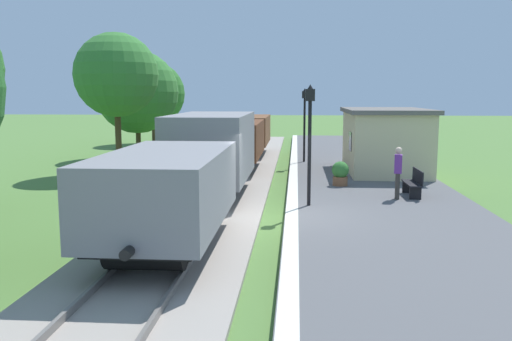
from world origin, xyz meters
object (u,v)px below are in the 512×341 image
freight_train (224,149)px  station_hut (385,140)px  tree_field_distant (153,94)px  bench_near_hut (414,182)px  person_waiting (398,171)px  potted_planter (340,173)px  lamp_post_near (310,123)px  tree_trackside_far (116,75)px  tree_field_left (137,92)px  lamp_post_far (305,111)px

freight_train → station_hut: size_ratio=4.48×
tree_field_distant → bench_near_hut: bearing=-55.2°
person_waiting → potted_planter: bearing=-45.7°
lamp_post_near → person_waiting: bearing=23.1°
potted_planter → tree_trackside_far: tree_trackside_far is taller
person_waiting → tree_field_distant: tree_field_distant is taller
person_waiting → tree_field_left: tree_field_left is taller
station_hut → lamp_post_near: bearing=-114.6°
station_hut → potted_planter: size_ratio=6.33×
tree_field_left → tree_field_distant: size_ratio=1.02×
person_waiting → potted_planter: (-1.65, 2.51, -0.46)m
bench_near_hut → person_waiting: size_ratio=0.88×
potted_planter → tree_field_left: (-10.69, 10.06, 3.05)m
station_hut → lamp_post_far: (-3.49, 3.22, 1.15)m
lamp_post_far → tree_field_left: tree_field_left is taller
bench_near_hut → person_waiting: bearing=-140.2°
station_hut → person_waiting: (-0.58, -6.40, -0.47)m
potted_planter → tree_field_left: size_ratio=0.15×
station_hut → tree_trackside_far: tree_trackside_far is taller
freight_train → lamp_post_near: size_ratio=7.03×
station_hut → person_waiting: 6.44m
freight_train → tree_trackside_far: tree_trackside_far is taller
bench_near_hut → tree_field_distant: size_ratio=0.25×
freight_train → person_waiting: (6.22, -3.81, -0.30)m
station_hut → lamp_post_near: size_ratio=1.57×
freight_train → lamp_post_far: lamp_post_far is taller
lamp_post_far → tree_field_left: (-9.44, 2.94, 0.98)m
person_waiting → lamp_post_far: 10.18m
person_waiting → tree_field_left: bearing=-34.6°
person_waiting → tree_trackside_far: size_ratio=0.27×
freight_train → bench_near_hut: 7.64m
bench_near_hut → person_waiting: 0.96m
station_hut → tree_field_distant: size_ratio=0.96×
tree_field_left → tree_field_distant: 8.88m
potted_planter → tree_trackside_far: bearing=157.7°
bench_near_hut → tree_trackside_far: size_ratio=0.23×
person_waiting → tree_trackside_far: (-11.48, 6.53, 3.32)m
lamp_post_near → lamp_post_far: 10.86m
lamp_post_far → tree_trackside_far: tree_trackside_far is taller
station_hut → lamp_post_near: lamp_post_near is taller
station_hut → lamp_post_far: bearing=137.3°
lamp_post_near → freight_train: bearing=123.2°
bench_near_hut → lamp_post_near: bearing=-153.4°
freight_train → tree_field_left: size_ratio=4.25×
bench_near_hut → tree_field_left: tree_field_left is taller
bench_near_hut → tree_trackside_far: bearing=153.7°
tree_field_left → lamp_post_far: bearing=-17.3°
freight_train → bench_near_hut: freight_train is taller
tree_field_distant → person_waiting: bearing=-57.1°
lamp_post_far → freight_train: bearing=-119.6°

